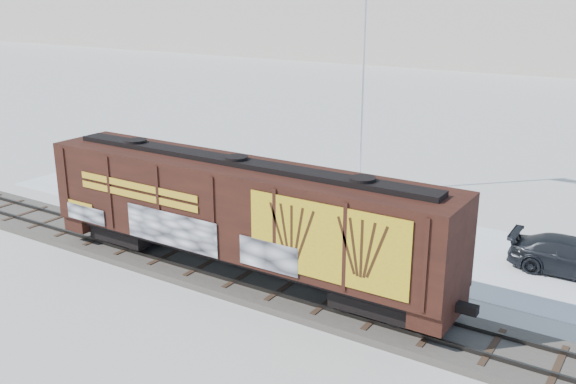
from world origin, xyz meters
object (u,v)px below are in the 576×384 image
Objects in this scene: car_silver at (300,215)px; flagpole at (364,109)px; hopper_railcar at (238,211)px; car_dark at (574,257)px; car_white at (375,218)px.

flagpole is at bearing -1.93° from car_silver.
hopper_railcar is 3.46× the size of car_dark.
flagpole reaches higher than car_silver.
flagpole is 3.18× the size of car_white.
car_silver is at bearing 96.46° from car_dark.
flagpole is 14.33m from car_dark.
hopper_railcar reaches higher than car_white.
hopper_railcar is 1.37× the size of flagpole.
car_silver is (0.34, -7.30, -4.09)m from flagpole.
car_silver is at bearing 135.63° from car_white.
car_white is at bearing -63.83° from car_silver.
flagpole is at bearing 95.51° from hopper_railcar.
car_dark is at bearing -75.90° from car_white.
hopper_railcar is 13.95m from car_dark.
hopper_railcar is at bearing -84.49° from flagpole.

